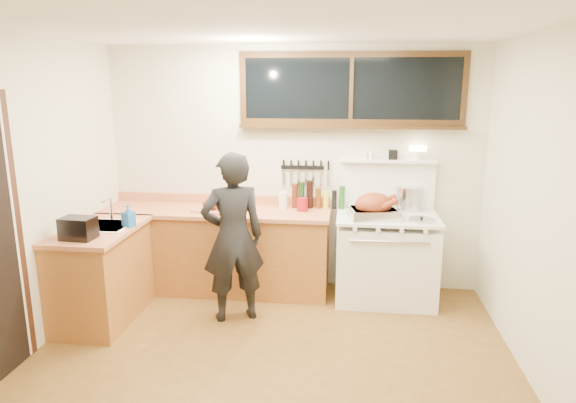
# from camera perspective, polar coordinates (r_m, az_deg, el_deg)

# --- Properties ---
(ground_plane) EXTENTS (4.00, 3.50, 0.02)m
(ground_plane) POSITION_cam_1_polar(r_m,az_deg,el_deg) (4.36, -2.07, -17.63)
(ground_plane) COLOR brown
(room_shell) EXTENTS (4.10, 3.60, 2.65)m
(room_shell) POSITION_cam_1_polar(r_m,az_deg,el_deg) (3.79, -2.28, 4.44)
(room_shell) COLOR beige
(room_shell) RESTS_ON ground
(counter_back) EXTENTS (2.44, 0.64, 1.00)m
(counter_back) POSITION_cam_1_polar(r_m,az_deg,el_deg) (5.62, -7.94, -5.27)
(counter_back) COLOR brown
(counter_back) RESTS_ON ground
(counter_left) EXTENTS (0.64, 1.09, 0.90)m
(counter_left) POSITION_cam_1_polar(r_m,az_deg,el_deg) (5.21, -19.99, -7.54)
(counter_left) COLOR brown
(counter_left) RESTS_ON ground
(sink_unit) EXTENTS (0.50, 0.45, 0.37)m
(sink_unit) POSITION_cam_1_polar(r_m,az_deg,el_deg) (5.14, -19.77, -3.14)
(sink_unit) COLOR white
(sink_unit) RESTS_ON counter_left
(vintage_stove) EXTENTS (1.02, 0.74, 1.58)m
(vintage_stove) POSITION_cam_1_polar(r_m,az_deg,el_deg) (5.42, 10.81, -5.96)
(vintage_stove) COLOR white
(vintage_stove) RESTS_ON ground
(back_window) EXTENTS (2.32, 0.13, 0.77)m
(back_window) POSITION_cam_1_polar(r_m,az_deg,el_deg) (5.42, 7.02, 11.43)
(back_window) COLOR black
(back_window) RESTS_ON room_shell
(knife_strip) EXTENTS (0.52, 0.03, 0.28)m
(knife_strip) POSITION_cam_1_polar(r_m,az_deg,el_deg) (5.52, 1.81, 3.68)
(knife_strip) COLOR black
(knife_strip) RESTS_ON room_shell
(man) EXTENTS (0.69, 0.59, 1.61)m
(man) POSITION_cam_1_polar(r_m,az_deg,el_deg) (4.81, -6.14, -4.01)
(man) COLOR black
(man) RESTS_ON ground
(soap_bottle) EXTENTS (0.13, 0.13, 0.21)m
(soap_bottle) POSITION_cam_1_polar(r_m,az_deg,el_deg) (5.00, -17.31, -1.53)
(soap_bottle) COLOR #225BAA
(soap_bottle) RESTS_ON counter_left
(toaster) EXTENTS (0.29, 0.21, 0.19)m
(toaster) POSITION_cam_1_polar(r_m,az_deg,el_deg) (4.76, -22.28, -2.76)
(toaster) COLOR black
(toaster) RESTS_ON counter_left
(cutting_board) EXTENTS (0.41, 0.35, 0.13)m
(cutting_board) POSITION_cam_1_polar(r_m,az_deg,el_deg) (5.41, -8.53, -0.54)
(cutting_board) COLOR #C0734C
(cutting_board) RESTS_ON counter_back
(roast_turkey) EXTENTS (0.54, 0.45, 0.26)m
(roast_turkey) POSITION_cam_1_polar(r_m,az_deg,el_deg) (5.14, 9.54, -0.71)
(roast_turkey) COLOR silver
(roast_turkey) RESTS_ON vintage_stove
(stockpot) EXTENTS (0.34, 0.34, 0.26)m
(stockpot) POSITION_cam_1_polar(r_m,az_deg,el_deg) (5.53, 13.21, 0.37)
(stockpot) COLOR silver
(stockpot) RESTS_ON vintage_stove
(saucepan) EXTENTS (0.20, 0.31, 0.13)m
(saucepan) POSITION_cam_1_polar(r_m,az_deg,el_deg) (5.41, 10.33, -0.43)
(saucepan) COLOR silver
(saucepan) RESTS_ON vintage_stove
(pot_lid) EXTENTS (0.29, 0.29, 0.04)m
(pot_lid) POSITION_cam_1_polar(r_m,az_deg,el_deg) (5.16, 14.62, -1.97)
(pot_lid) COLOR silver
(pot_lid) RESTS_ON vintage_stove
(coffee_tin) EXTENTS (0.11, 0.10, 0.14)m
(coffee_tin) POSITION_cam_1_polar(r_m,az_deg,el_deg) (5.35, 1.59, -0.35)
(coffee_tin) COLOR maroon
(coffee_tin) RESTS_ON counter_back
(pitcher) EXTENTS (0.11, 0.11, 0.18)m
(pitcher) POSITION_cam_1_polar(r_m,az_deg,el_deg) (5.46, -0.54, 0.14)
(pitcher) COLOR white
(pitcher) RESTS_ON counter_back
(bottle_cluster) EXTENTS (0.56, 0.07, 0.30)m
(bottle_cluster) POSITION_cam_1_polar(r_m,az_deg,el_deg) (5.47, 2.96, 0.56)
(bottle_cluster) COLOR black
(bottle_cluster) RESTS_ON counter_back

